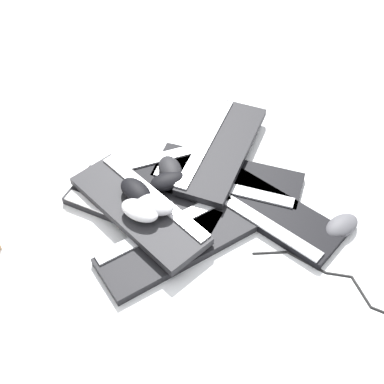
# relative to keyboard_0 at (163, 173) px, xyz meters

# --- Properties ---
(ground_plane) EXTENTS (3.20, 3.20, 0.00)m
(ground_plane) POSITION_rel_keyboard_0_xyz_m (-0.17, -0.07, -0.01)
(ground_plane) COLOR white
(keyboard_0) EXTENTS (0.29, 0.46, 0.03)m
(keyboard_0) POSITION_rel_keyboard_0_xyz_m (0.00, 0.00, 0.00)
(keyboard_0) COLOR black
(keyboard_0) RESTS_ON ground
(keyboard_1) EXTENTS (0.46, 0.32, 0.03)m
(keyboard_1) POSITION_rel_keyboard_0_xyz_m (-0.07, 0.13, 0.00)
(keyboard_1) COLOR black
(keyboard_1) RESTS_ON ground
(keyboard_2) EXTENTS (0.20, 0.46, 0.03)m
(keyboard_2) POSITION_rel_keyboard_0_xyz_m (-0.23, 0.13, 0.00)
(keyboard_2) COLOR black
(keyboard_2) RESTS_ON ground
(keyboard_3) EXTENTS (0.46, 0.22, 0.03)m
(keyboard_3) POSITION_rel_keyboard_0_xyz_m (-0.30, -0.14, 0.00)
(keyboard_3) COLOR black
(keyboard_3) RESTS_ON ground
(keyboard_4) EXTENTS (0.45, 0.36, 0.03)m
(keyboard_4) POSITION_rel_keyboard_0_xyz_m (-0.14, -0.14, 0.00)
(keyboard_4) COLOR black
(keyboard_4) RESTS_ON ground
(keyboard_5) EXTENTS (0.34, 0.46, 0.03)m
(keyboard_5) POSITION_rel_keyboard_0_xyz_m (-0.06, -0.18, 0.03)
(keyboard_5) COLOR black
(keyboard_5) RESTS_ON keyboard_4
(keyboard_6) EXTENTS (0.45, 0.18, 0.03)m
(keyboard_6) POSITION_rel_keyboard_0_xyz_m (-0.09, 0.15, 0.03)
(keyboard_6) COLOR #232326
(keyboard_6) RESTS_ON keyboard_1
(mouse_0) EXTENTS (0.07, 0.11, 0.04)m
(mouse_0) POSITION_rel_keyboard_0_xyz_m (-0.48, -0.25, 0.01)
(mouse_0) COLOR #4C4C51
(mouse_0) RESTS_ON ground
(mouse_1) EXTENTS (0.13, 0.10, 0.04)m
(mouse_1) POSITION_rel_keyboard_0_xyz_m (-0.12, 0.17, 0.07)
(mouse_1) COLOR silver
(mouse_1) RESTS_ON keyboard_6
(mouse_2) EXTENTS (0.09, 0.12, 0.04)m
(mouse_2) POSITION_rel_keyboard_0_xyz_m (-0.06, 0.03, 0.04)
(mouse_2) COLOR black
(mouse_2) RESTS_ON keyboard_0
(mouse_3) EXTENTS (0.11, 0.07, 0.04)m
(mouse_3) POSITION_rel_keyboard_0_xyz_m (-0.06, 0.14, 0.07)
(mouse_3) COLOR black
(mouse_3) RESTS_ON keyboard_6
(mouse_4) EXTENTS (0.13, 0.11, 0.04)m
(mouse_4) POSITION_rel_keyboard_0_xyz_m (-0.13, 0.13, 0.07)
(mouse_4) COLOR #B7B7BC
(mouse_4) RESTS_ON keyboard_6
(mouse_5) EXTENTS (0.13, 0.10, 0.04)m
(mouse_5) POSITION_rel_keyboard_0_xyz_m (-0.03, -0.00, 0.04)
(mouse_5) COLOR black
(mouse_5) RESTS_ON keyboard_0
(cable_0) EXTENTS (0.68, 0.16, 0.01)m
(cable_0) POSITION_rel_keyboard_0_xyz_m (-0.73, -0.09, -0.01)
(cable_0) COLOR black
(cable_0) RESTS_ON ground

